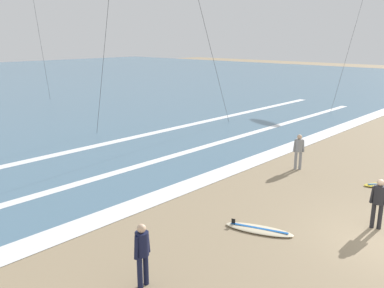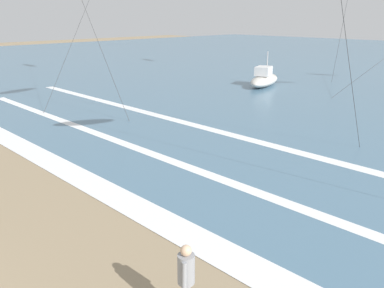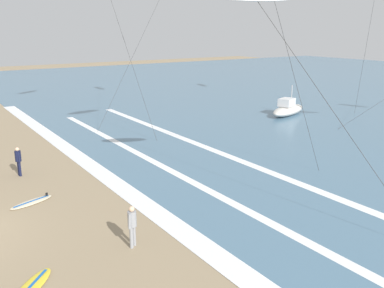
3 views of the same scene
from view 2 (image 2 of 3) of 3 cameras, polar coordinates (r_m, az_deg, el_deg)
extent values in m
cube|color=white|center=(12.57, -9.33, -8.22)|extent=(56.85, 1.07, 0.01)
cube|color=white|center=(13.57, 7.04, -6.07)|extent=(42.67, 0.51, 0.01)
cube|color=white|center=(17.25, 15.37, -1.29)|extent=(45.44, 0.60, 0.01)
cylinder|color=gray|center=(7.60, -0.84, -17.42)|extent=(0.32, 0.32, 0.58)
cylinder|color=gray|center=(7.77, -0.58, -16.78)|extent=(0.15, 0.16, 0.56)
cylinder|color=gray|center=(7.47, -1.12, -18.39)|extent=(0.15, 0.16, 0.56)
sphere|color=#DBB28E|center=(7.39, -0.86, -14.99)|extent=(0.21, 0.21, 0.21)
ellipsoid|color=beige|center=(33.33, 10.30, 8.96)|extent=(3.35, 5.47, 0.90)
cube|color=silver|center=(32.84, 10.18, 10.24)|extent=(1.54, 1.78, 0.70)
cylinder|color=#B2B2B2|center=(33.73, 10.70, 11.35)|extent=(0.08, 0.08, 1.80)
camera|label=1|loc=(20.75, -57.54, 10.49)|focal=37.96mm
camera|label=3|loc=(8.91, 147.50, -0.54)|focal=39.75mm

